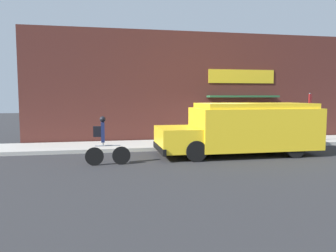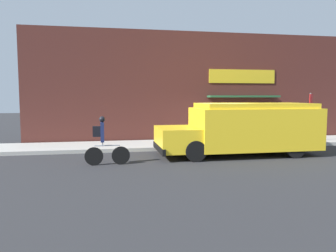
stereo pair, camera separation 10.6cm
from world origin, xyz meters
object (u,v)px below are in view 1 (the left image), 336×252
object	(u,v)px
school_bus	(244,128)
trash_bin	(207,133)
cyclist	(104,142)
stop_sign_post	(310,109)

from	to	relation	value
school_bus	trash_bin	world-z (taller)	school_bus
school_bus	cyclist	xyz separation A→B (m)	(-5.57, -1.01, -0.27)
school_bus	stop_sign_post	xyz separation A→B (m)	(4.19, 1.86, 0.65)
school_bus	stop_sign_post	distance (m)	4.63
cyclist	trash_bin	distance (m)	6.27
school_bus	stop_sign_post	size ratio (longest dim) A/B	2.71
school_bus	cyclist	bearing A→B (deg)	-169.61
cyclist	trash_bin	world-z (taller)	cyclist
cyclist	stop_sign_post	xyz separation A→B (m)	(9.76, 2.88, 0.92)
school_bus	stop_sign_post	bearing A→B (deg)	24.05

